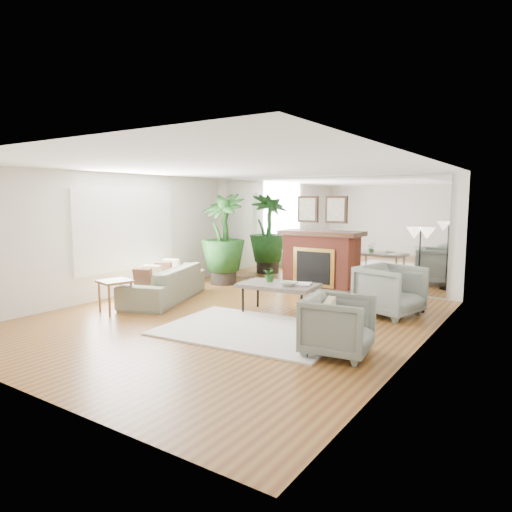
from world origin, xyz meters
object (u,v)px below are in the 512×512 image
Objects in this scene: fireplace at (317,258)px; potted_ficus at (223,236)px; sofa at (164,284)px; floor_lamp at (420,240)px; coffee_table at (278,286)px; armchair_back at (390,291)px; side_table at (115,285)px; armchair_front at (338,326)px.

fireplace is 2.24m from potted_ficus.
fireplace is at bearing 125.24° from sofa.
floor_lamp is (4.39, 1.82, 0.94)m from sofa.
coffee_table is 0.93× the size of floor_lamp.
potted_ficus is at bearing 145.70° from coffee_table.
potted_ficus reaches higher than fireplace.
armchair_back is at bearing -10.52° from potted_ficus.
armchair_back reaches higher than side_table.
side_table is (-1.93, -4.03, -0.18)m from fireplace.
coffee_table is 3.13m from potted_ficus.
floor_lamp is at bearing 92.00° from sofa.
floor_lamp is at bearing 34.41° from side_table.
fireplace reaches higher than sofa.
fireplace is at bearing 157.50° from floor_lamp.
sofa is 1.07× the size of potted_ficus.
armchair_front reaches higher than sofa.
armchair_back reaches higher than sofa.
floor_lamp is at bearing -22.50° from fireplace.
side_table is 5.38m from floor_lamp.
potted_ficus is at bearing 94.25° from armchair_back.
potted_ficus is 1.41× the size of floor_lamp.
armchair_front reaches higher than side_table.
floor_lamp reaches higher than coffee_table.
floor_lamp is (4.39, 3.01, 0.79)m from side_table.
sofa is 1.20m from side_table.
floor_lamp reaches higher than sofa.
side_table is at bearing -20.57° from sofa.
fireplace is 2.16× the size of armchair_back.
fireplace is 0.97× the size of potted_ficus.
fireplace is at bearing 21.05° from potted_ficus.
potted_ficus is (-4.17, 0.77, 0.69)m from armchair_back.
potted_ficus is (-0.11, 3.24, 0.64)m from side_table.
armchair_back is 4.30m from potted_ficus.
armchair_front is 4.13m from side_table.
side_table is 0.41× the size of floor_lamp.
fireplace is 1.48× the size of coffee_table.
side_table is at bearing -87.98° from potted_ficus.
potted_ficus is at bearing 92.02° from side_table.
side_table is at bearing 83.35° from armchair_front.
armchair_back reaches higher than armchair_front.
potted_ficus reaches higher than sofa.
potted_ficus reaches higher than side_table.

